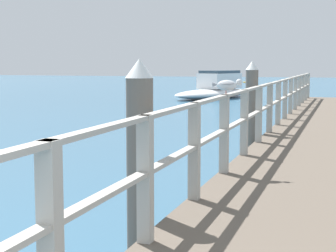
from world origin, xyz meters
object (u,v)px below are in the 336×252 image
at_px(dock_piling_near, 140,157).
at_px(seagull_foreground, 227,85).
at_px(boat_3, 215,89).
at_px(dock_piling_far, 251,107).

relative_size(dock_piling_near, seagull_foreground, 4.42).
relative_size(dock_piling_near, boat_3, 0.29).
bearing_deg(dock_piling_near, dock_piling_far, 90.00).
relative_size(dock_piling_near, dock_piling_far, 1.00).
bearing_deg(seagull_foreground, dock_piling_far, 166.06).
distance_m(dock_piling_far, boat_3, 19.65).
bearing_deg(dock_piling_far, boat_3, 105.31).
xyz_separation_m(dock_piling_near, boat_3, (-5.19, 26.03, -0.51)).
xyz_separation_m(dock_piling_near, dock_piling_far, (0.00, 7.08, 0.00)).
relative_size(dock_piling_far, seagull_foreground, 4.42).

